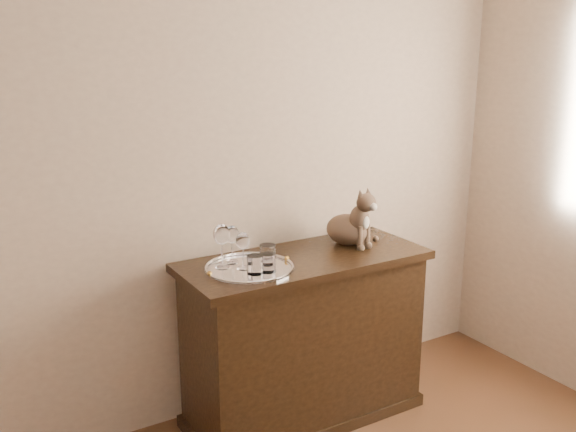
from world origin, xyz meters
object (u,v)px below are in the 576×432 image
at_px(tray, 250,269).
at_px(wine_glass_a, 222,246).
at_px(tumbler_b, 255,265).
at_px(tumbler_c, 268,254).
at_px(cat, 348,215).
at_px(sideboard, 304,339).
at_px(tumbler_a, 268,263).
at_px(wine_glass_b, 232,244).
at_px(wine_glass_d, 243,250).

xyz_separation_m(tray, wine_glass_a, (-0.10, 0.08, 0.10)).
relative_size(tray, tumbler_b, 4.86).
bearing_deg(tumbler_c, cat, 7.10).
bearing_deg(sideboard, tumbler_a, -157.80).
bearing_deg(tumbler_c, tray, -166.94).
height_order(tray, cat, cat).
distance_m(wine_glass_b, tumbler_c, 0.17).
bearing_deg(cat, tumbler_c, 175.22).
height_order(wine_glass_a, cat, cat).
xyz_separation_m(wine_glass_d, tumbler_a, (0.07, -0.10, -0.04)).
relative_size(sideboard, tumbler_a, 14.51).
distance_m(sideboard, tumbler_b, 0.58).
height_order(tray, tumbler_b, tumbler_b).
bearing_deg(cat, wine_glass_d, 174.78).
height_order(wine_glass_b, cat, cat).
bearing_deg(wine_glass_a, wine_glass_b, 27.33).
xyz_separation_m(wine_glass_b, tumbler_a, (0.08, -0.19, -0.05)).
relative_size(wine_glass_a, wine_glass_b, 1.15).
bearing_deg(cat, sideboard, -179.95).
bearing_deg(wine_glass_d, cat, 6.66).
distance_m(tray, wine_glass_b, 0.15).
distance_m(wine_glass_d, tumbler_a, 0.13).
bearing_deg(wine_glass_a, tumbler_c, -14.23).
bearing_deg(wine_glass_a, wine_glass_d, -40.98).
bearing_deg(tumbler_b, cat, 14.79).
bearing_deg(tray, sideboard, 4.47).
xyz_separation_m(wine_glass_a, cat, (0.70, 0.01, 0.04)).
relative_size(sideboard, tray, 3.00).
bearing_deg(wine_glass_a, cat, 0.81).
xyz_separation_m(tray, wine_glass_b, (-0.03, 0.11, 0.09)).
relative_size(tray, tumbler_c, 4.75).
relative_size(tumbler_b, cat, 0.27).
bearing_deg(tumbler_a, tumbler_c, 60.86).
xyz_separation_m(sideboard, tumbler_a, (-0.26, -0.11, 0.47)).
height_order(wine_glass_a, tumbler_b, wine_glass_a).
height_order(tray, tumbler_a, tumbler_a).
bearing_deg(cat, tray, 176.29).
relative_size(sideboard, tumbler_c, 14.25).
distance_m(tumbler_b, cat, 0.64).
bearing_deg(tumbler_a, cat, 16.86).
relative_size(wine_glass_a, cat, 0.66).
bearing_deg(cat, tumbler_b, -177.09).
xyz_separation_m(tray, wine_glass_d, (-0.03, 0.01, 0.09)).
bearing_deg(wine_glass_d, tumbler_c, 5.00).
relative_size(tray, cat, 1.32).
bearing_deg(sideboard, tumbler_b, -162.62).
relative_size(sideboard, tumbler_b, 14.58).
distance_m(wine_glass_d, cat, 0.63).
bearing_deg(tray, wine_glass_b, 104.92).
height_order(wine_glass_b, tumbler_b, wine_glass_b).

